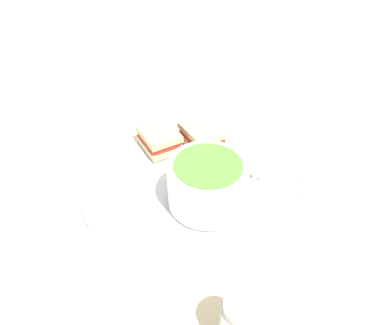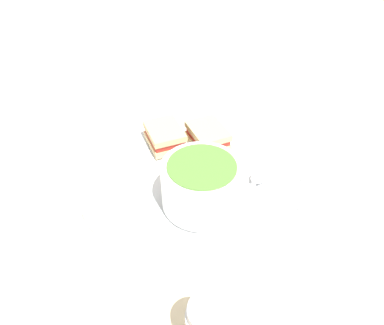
{
  "view_description": "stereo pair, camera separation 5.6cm",
  "coord_description": "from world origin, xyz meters",
  "px_view_note": "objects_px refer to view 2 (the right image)",
  "views": [
    {
      "loc": [
        0.39,
        -0.18,
        0.4
      ],
      "look_at": [
        0.0,
        0.0,
        0.04
      ],
      "focal_mm": 35.0,
      "sensor_mm": 36.0,
      "label": 1
    },
    {
      "loc": [
        0.41,
        -0.12,
        0.4
      ],
      "look_at": [
        0.0,
        0.0,
        0.04
      ],
      "focal_mm": 35.0,
      "sensor_mm": 36.0,
      "label": 2
    }
  ],
  "objects_px": {
    "spoon": "(257,179)",
    "sandwich_half_far": "(165,136)",
    "soup_bowl": "(201,185)",
    "sandwich_half_near": "(208,136)"
  },
  "relations": [
    {
      "from": "soup_bowl",
      "to": "sandwich_half_far",
      "type": "height_order",
      "value": "soup_bowl"
    },
    {
      "from": "spoon",
      "to": "sandwich_half_far",
      "type": "relative_size",
      "value": 1.26
    },
    {
      "from": "spoon",
      "to": "sandwich_half_far",
      "type": "bearing_deg",
      "value": 93.75
    },
    {
      "from": "soup_bowl",
      "to": "spoon",
      "type": "bearing_deg",
      "value": 100.52
    },
    {
      "from": "soup_bowl",
      "to": "sandwich_half_near",
      "type": "xyz_separation_m",
      "value": [
        -0.13,
        0.05,
        -0.02
      ]
    },
    {
      "from": "soup_bowl",
      "to": "sandwich_half_far",
      "type": "xyz_separation_m",
      "value": [
        -0.15,
        -0.02,
        -0.02
      ]
    },
    {
      "from": "spoon",
      "to": "sandwich_half_near",
      "type": "relative_size",
      "value": 1.23
    },
    {
      "from": "spoon",
      "to": "sandwich_half_far",
      "type": "distance_m",
      "value": 0.17
    },
    {
      "from": "sandwich_half_far",
      "to": "spoon",
      "type": "bearing_deg",
      "value": 40.24
    },
    {
      "from": "spoon",
      "to": "sandwich_half_near",
      "type": "distance_m",
      "value": 0.12
    }
  ]
}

